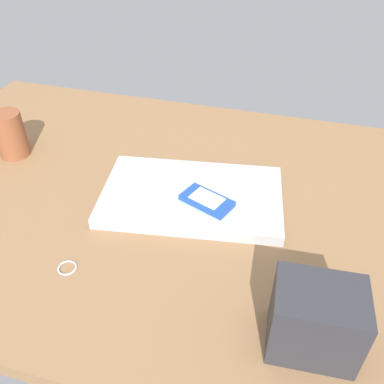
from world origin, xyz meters
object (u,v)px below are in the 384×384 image
(key_ring, at_px, (67,268))
(laptop_closed, at_px, (192,196))
(pen_cup, at_px, (10,134))
(cell_phone_on_laptop, at_px, (207,200))
(desk_organizer, at_px, (315,320))

(key_ring, bearing_deg, laptop_closed, -123.54)
(laptop_closed, height_order, key_ring, laptop_closed)
(pen_cup, bearing_deg, laptop_closed, 173.59)
(cell_phone_on_laptop, height_order, key_ring, cell_phone_on_laptop)
(cell_phone_on_laptop, relative_size, key_ring, 3.36)
(key_ring, xyz_separation_m, desk_organizer, (-0.39, 0.03, 0.05))
(laptop_closed, xyz_separation_m, cell_phone_on_laptop, (-0.04, 0.03, 0.02))
(desk_organizer, xyz_separation_m, pen_cup, (0.67, -0.31, -0.00))
(laptop_closed, xyz_separation_m, desk_organizer, (-0.24, 0.26, 0.04))
(cell_phone_on_laptop, xyz_separation_m, pen_cup, (0.47, -0.07, 0.02))
(cell_phone_on_laptop, distance_m, key_ring, 0.28)
(laptop_closed, relative_size, pen_cup, 3.38)
(laptop_closed, relative_size, cell_phone_on_laptop, 3.21)
(cell_phone_on_laptop, xyz_separation_m, desk_organizer, (-0.20, 0.23, 0.03))
(laptop_closed, height_order, pen_cup, pen_cup)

